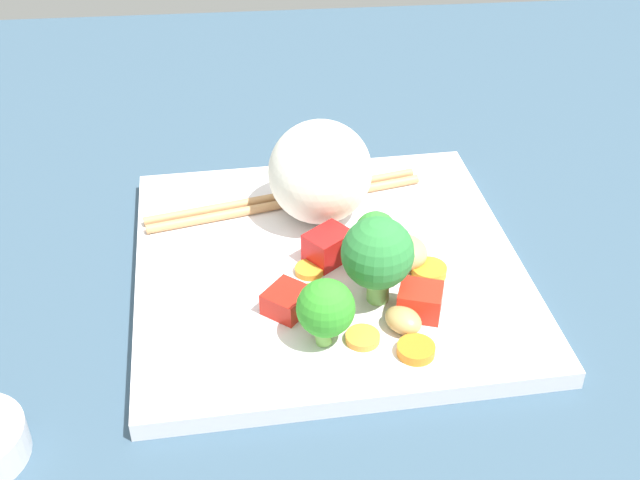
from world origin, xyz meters
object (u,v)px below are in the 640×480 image
at_px(square_plate, 328,267).
at_px(broccoli_floret_0, 378,255).
at_px(rice_mound, 322,172).
at_px(chopstick_pair, 286,200).
at_px(carrot_slice_4, 416,350).

relative_size(square_plate, broccoli_floret_0, 4.21).
xyz_separation_m(rice_mound, broccoli_floret_0, (0.11, 0.03, 0.00)).
xyz_separation_m(broccoli_floret_0, chopstick_pair, (-0.13, -0.05, -0.04)).
distance_m(carrot_slice_4, chopstick_pair, 0.19).
bearing_deg(carrot_slice_4, chopstick_pair, -158.62).
distance_m(rice_mound, broccoli_floret_0, 0.11).
bearing_deg(rice_mound, square_plate, -1.10).
xyz_separation_m(square_plate, carrot_slice_4, (0.10, 0.05, 0.01)).
bearing_deg(chopstick_pair, rice_mound, 132.42).
relative_size(broccoli_floret_0, chopstick_pair, 0.29).
relative_size(broccoli_floret_0, carrot_slice_4, 2.71).
distance_m(square_plate, chopstick_pair, 0.08).
bearing_deg(chopstick_pair, broccoli_floret_0, 99.34).
distance_m(broccoli_floret_0, carrot_slice_4, 0.07).
relative_size(square_plate, chopstick_pair, 1.24).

